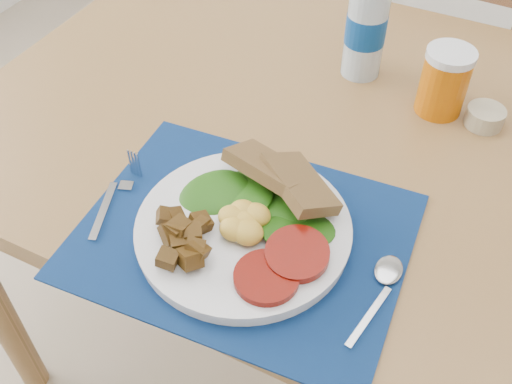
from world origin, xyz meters
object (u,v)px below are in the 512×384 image
chair_far (441,63)px  breakfast_plate (238,225)px  water_bottle (367,20)px  juice_glass (444,83)px

chair_far → breakfast_plate: size_ratio=3.37×
water_bottle → chair_far: bearing=78.8°
chair_far → juice_glass: 0.58m
chair_far → water_bottle: bearing=81.2°
chair_far → water_bottle: 0.57m
breakfast_plate → water_bottle: (0.02, 0.46, 0.09)m
breakfast_plate → water_bottle: 0.47m
breakfast_plate → water_bottle: size_ratio=1.21×
water_bottle → juice_glass: water_bottle is taller
water_bottle → juice_glass: bearing=-16.1°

